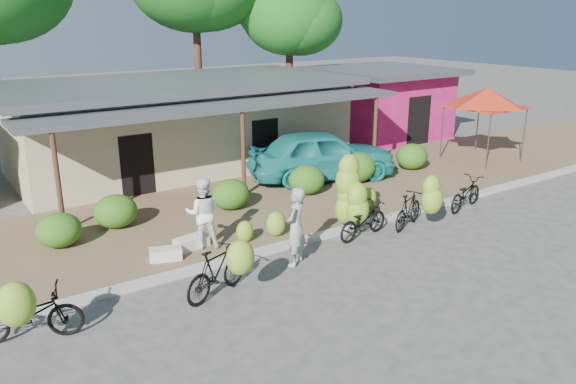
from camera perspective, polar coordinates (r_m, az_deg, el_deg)
name	(u,v)px	position (r m, az deg, el deg)	size (l,w,h in m)	color
ground	(372,265)	(13.63, 8.58, -7.32)	(100.00, 100.00, 0.00)	#454240
sidewalk	(262,206)	(17.31, -2.63, -1.41)	(60.00, 6.00, 0.12)	brown
curb	(321,236)	(14.99, 3.42, -4.45)	(60.00, 0.25, 0.15)	#A8A399
shop_main	(180,123)	(22.01, -10.89, 6.90)	(13.00, 8.50, 3.35)	#C1B892
shop_pink	(381,101)	(27.87, 9.46, 9.08)	(6.00, 6.00, 3.25)	#D82177
tree_near_right	(285,14)	(28.41, -0.32, 17.62)	(4.79, 4.63, 7.47)	#4A2B1D
hedge_0	(59,230)	(15.14, -22.25, -3.62)	(1.11, 1.00, 0.87)	#225814
hedge_1	(116,211)	(15.97, -17.11, -1.88)	(1.18, 1.06, 0.92)	#225814
hedge_2	(230,194)	(16.80, -5.87, -0.22)	(1.17, 1.05, 0.91)	#225814
hedge_3	(307,180)	(18.12, 1.92, 1.24)	(1.21, 1.09, 0.94)	#225814
hedge_4	(357,167)	(19.55, 6.98, 2.53)	(1.36, 1.23, 1.06)	#225814
hedge_5	(412,156)	(21.58, 12.47, 3.54)	(1.24, 1.11, 0.96)	#225814
red_canopy	(486,97)	(23.40, 19.50, 9.05)	(3.50, 3.50, 2.86)	#59595E
bike_far_left	(26,313)	(11.26, -25.09, -11.08)	(2.04, 1.53, 1.47)	black
bike_left	(221,269)	(11.86, -6.83, -7.79)	(1.88, 1.43, 1.41)	black
bike_center	(355,203)	(15.06, 6.84, -1.14)	(1.86, 1.30, 2.19)	black
bike_right	(416,205)	(15.82, 12.91, -1.29)	(1.72, 1.40, 1.61)	black
bike_far_right	(466,194)	(17.90, 17.59, -0.16)	(1.95, 1.08, 0.97)	black
loose_banana_a	(245,231)	(14.39, -4.42, -4.02)	(0.46, 0.39, 0.57)	#86B72D
loose_banana_b	(276,224)	(14.72, -1.23, -3.24)	(0.54, 0.46, 0.67)	#86B72D
loose_banana_c	(368,198)	(16.95, 8.15, -0.62)	(0.52, 0.44, 0.65)	#86B72D
sack_near	(192,242)	(14.24, -9.77, -5.07)	(0.85, 0.40, 0.30)	silver
sack_far	(166,254)	(13.72, -12.33, -6.17)	(0.75, 0.38, 0.28)	silver
vendor	(296,227)	(13.14, 0.80, -3.56)	(0.70, 0.46, 1.91)	gray
bystander	(203,213)	(14.01, -8.66, -2.11)	(0.87, 0.68, 1.79)	white
teal_van	(322,155)	(19.75, 3.47, 3.82)	(2.07, 5.16, 1.76)	#1C7F7F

